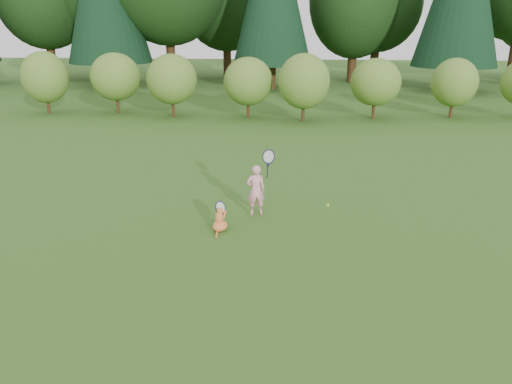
# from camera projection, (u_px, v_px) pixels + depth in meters

# --- Properties ---
(ground) EXTENTS (100.00, 100.00, 0.00)m
(ground) POSITION_uv_depth(u_px,v_px,m) (242.00, 239.00, 9.65)
(ground) COLOR #225417
(ground) RESTS_ON ground
(shrub_row) EXTENTS (28.00, 3.00, 2.80)m
(shrub_row) POSITION_uv_depth(u_px,v_px,m) (276.00, 86.00, 21.46)
(shrub_row) COLOR #506E22
(shrub_row) RESTS_ON ground
(child) EXTENTS (0.65, 0.45, 1.65)m
(child) POSITION_uv_depth(u_px,v_px,m) (256.00, 189.00, 10.72)
(child) COLOR pink
(child) RESTS_ON ground
(cat) EXTENTS (0.47, 0.75, 0.66)m
(cat) POSITION_uv_depth(u_px,v_px,m) (220.00, 219.00, 9.99)
(cat) COLOR #DA5F2A
(cat) RESTS_ON ground
(tennis_ball) EXTENTS (0.06, 0.06, 0.06)m
(tennis_ball) POSITION_uv_depth(u_px,v_px,m) (328.00, 205.00, 9.38)
(tennis_ball) COLOR gold
(tennis_ball) RESTS_ON ground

